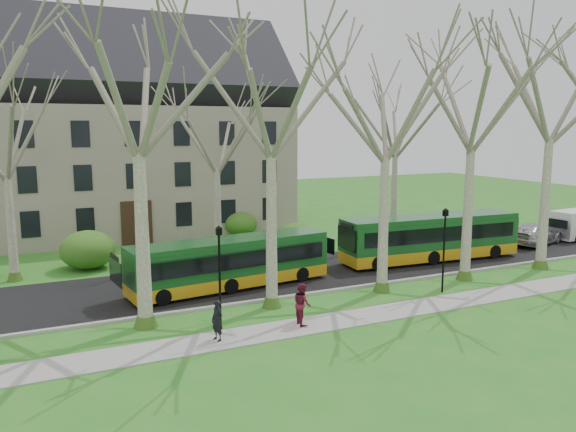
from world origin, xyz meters
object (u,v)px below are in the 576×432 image
at_px(bus_lead, 231,262).
at_px(pedestrian_b, 302,304).
at_px(sedan, 535,234).
at_px(pedestrian_a, 217,320).
at_px(bus_follow, 431,237).

xyz_separation_m(bus_lead, pedestrian_b, (0.87, -6.61, -0.45)).
distance_m(bus_lead, sedan, 23.72).
bearing_deg(sedan, pedestrian_b, 91.74).
height_order(bus_lead, pedestrian_a, bus_lead).
xyz_separation_m(bus_lead, bus_follow, (13.55, 0.46, 0.13)).
relative_size(bus_follow, pedestrian_a, 7.27).
distance_m(bus_follow, sedan, 10.18).
height_order(bus_lead, sedan, bus_lead).
xyz_separation_m(sedan, pedestrian_a, (-26.68, -7.99, 0.05)).
distance_m(sedan, pedestrian_a, 27.85).
distance_m(pedestrian_a, pedestrian_b, 3.88).
height_order(pedestrian_a, pedestrian_b, pedestrian_b).
height_order(sedan, pedestrian_b, pedestrian_b).
distance_m(bus_lead, pedestrian_a, 7.48).
relative_size(bus_lead, pedestrian_a, 6.62).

